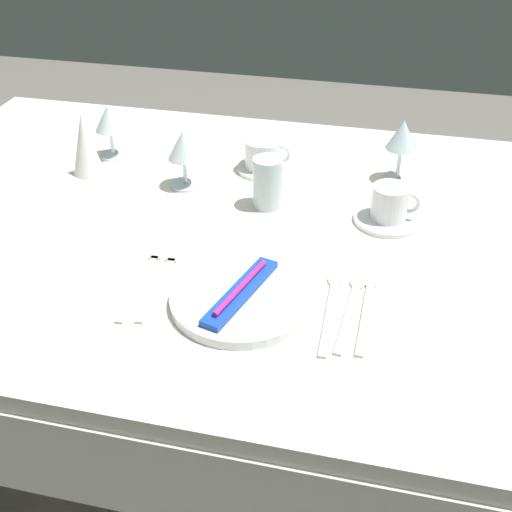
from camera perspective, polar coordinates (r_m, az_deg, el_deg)
The scene contains 18 objects.
ground_plane at distance 1.86m, azimuth 1.06°, elevation -17.35°, with size 6.00×6.00×0.00m, color slate.
dining_table at distance 1.40m, azimuth 1.33°, elevation -0.36°, with size 1.80×1.11×0.74m.
dinner_plate at distance 1.15m, azimuth -1.37°, elevation -3.73°, with size 0.25×0.25×0.02m, color white.
toothbrush_package at distance 1.14m, azimuth -1.38°, elevation -3.07°, with size 0.09×0.21×0.02m.
fork_outer at distance 1.21m, azimuth -8.19°, elevation -2.09°, with size 0.03×0.22×0.00m.
fork_inner at distance 1.22m, azimuth -9.71°, elevation -1.96°, with size 0.03×0.23×0.00m.
spoon_soup at distance 1.16m, azimuth 6.49°, elevation -4.00°, with size 0.03×0.23×0.01m.
spoon_dessert at distance 1.16m, azimuth 8.25°, elevation -4.05°, with size 0.03×0.22×0.01m.
spoon_tea at distance 1.16m, azimuth 9.57°, elevation -4.03°, with size 0.03×0.22×0.01m.
saucer_left at distance 1.58m, azimuth 0.61°, elevation 7.55°, with size 0.12×0.12×0.01m, color white.
coffee_cup_left at distance 1.56m, azimuth 0.68°, elevation 8.81°, with size 0.11×0.09×0.07m.
saucer_right at distance 1.40m, azimuth 11.24°, elevation 3.11°, with size 0.14×0.14×0.01m, color white.
coffee_cup_right at distance 1.38m, azimuth 11.50°, elevation 4.55°, with size 0.10×0.08×0.07m.
wine_glass_centre at distance 1.53m, azimuth 12.48°, elevation 9.86°, with size 0.07×0.07×0.15m.
wine_glass_left at distance 1.65m, azimuth -12.53°, elevation 11.28°, with size 0.07×0.07×0.13m.
wine_glass_right at distance 1.48m, azimuth -6.26°, elevation 9.20°, with size 0.07×0.07×0.13m.
drink_tumbler at distance 1.41m, azimuth 1.04°, elevation 6.33°, with size 0.06×0.06×0.11m.
napkin_folded at distance 1.59m, azimuth -14.50°, elevation 9.30°, with size 0.07×0.07×0.15m, color white.
Camera 1 is at (0.23, -1.13, 1.45)m, focal length 46.47 mm.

